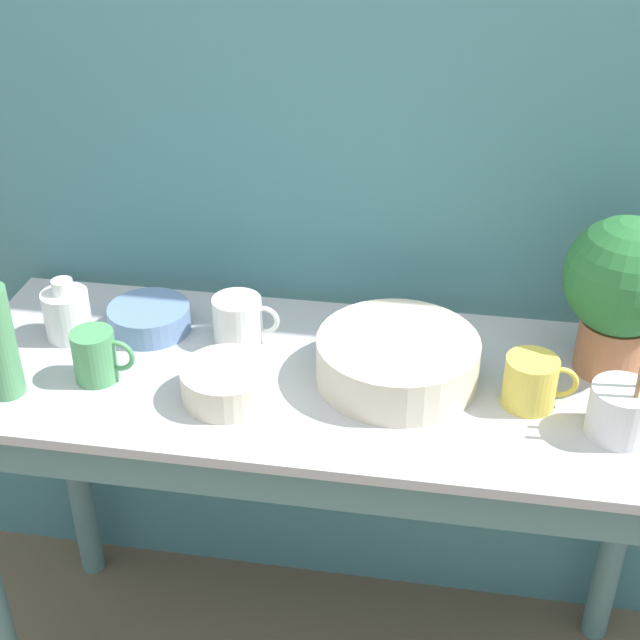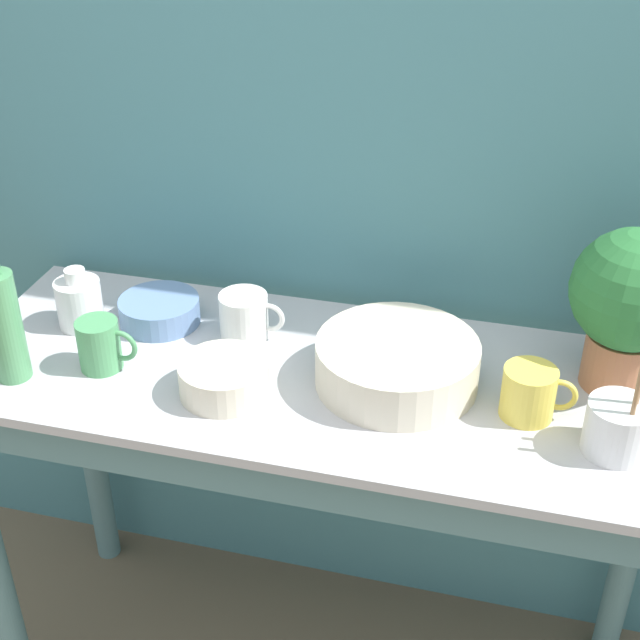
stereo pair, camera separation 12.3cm
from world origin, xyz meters
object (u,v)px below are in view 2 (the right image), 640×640
mug_yellow (530,393)px  potted_plant (631,300)px  utensil_cup (618,427)px  bottle_tall (4,323)px  mug_green (101,345)px  bowl_small_cream (224,378)px  bowl_small_blue (160,311)px  mug_white (245,316)px  bowl_wash_large (397,363)px  bottle_short (79,302)px

mug_yellow → potted_plant: bearing=42.1°
utensil_cup → potted_plant: bearing=88.3°
bottle_tall → mug_green: bearing=25.0°
potted_plant → bottle_tall: (-1.09, -0.26, -0.06)m
mug_green → utensil_cup: size_ratio=0.58×
potted_plant → bowl_small_cream: potted_plant is taller
mug_green → mug_yellow: mug_green is taller
bowl_small_blue → utensil_cup: utensil_cup is taller
bottle_tall → mug_green: (0.15, 0.07, -0.07)m
mug_white → mug_yellow: 0.58m
potted_plant → mug_yellow: 0.24m
bowl_small_blue → mug_yellow: bearing=-9.9°
bottle_tall → mug_white: (0.38, 0.24, -0.07)m
bowl_wash_large → utensil_cup: utensil_cup is taller
potted_plant → bowl_small_blue: size_ratio=1.88×
bowl_wash_large → mug_white: bearing=165.4°
bowl_small_blue → bowl_wash_large: bearing=-10.2°
potted_plant → bowl_small_cream: bearing=-163.3°
mug_white → bowl_small_blue: mug_white is taller
mug_green → bowl_small_blue: 0.19m
bowl_wash_large → bowl_small_cream: (-0.30, -0.11, -0.01)m
bottle_tall → mug_green: 0.18m
mug_white → mug_yellow: same height
bottle_tall → bottle_short: (0.04, 0.20, -0.06)m
bottle_short → mug_yellow: 0.90m
bottle_short → utensil_cup: 1.06m
bottle_short → bottle_tall: bearing=-100.3°
bottle_tall → utensil_cup: (1.08, 0.06, -0.07)m
potted_plant → mug_white: size_ratio=2.32×
mug_green → utensil_cup: (0.94, -0.01, -0.00)m
bottle_tall → bowl_small_cream: bearing=7.1°
potted_plant → bottle_tall: bearing=-166.8°
bottle_tall → mug_yellow: bearing=7.2°
bottle_short → bowl_small_cream: size_ratio=0.77×
bowl_small_cream → mug_yellow: bearing=7.3°
potted_plant → mug_white: 0.73m
potted_plant → bowl_small_blue: (-0.90, -0.01, -0.15)m
mug_white → mug_green: bearing=-142.9°
utensil_cup → bowl_small_cream: bearing=-179.4°
bowl_small_cream → utensil_cup: size_ratio=0.81×
bowl_wash_large → mug_white: 0.33m
mug_white → mug_yellow: bearing=-12.2°
bowl_wash_large → bowl_small_cream: size_ratio=1.81×
mug_green → bowl_small_blue: bearing=77.6°
potted_plant → bottle_tall: potted_plant is taller
potted_plant → bottle_short: 1.06m
potted_plant → mug_yellow: size_ratio=2.37×
bowl_small_cream → bowl_small_blue: bearing=136.8°
bottle_short → mug_green: size_ratio=1.08×
mug_green → bowl_small_cream: bearing=-4.4°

